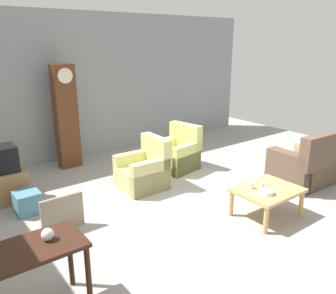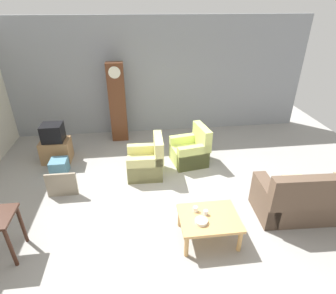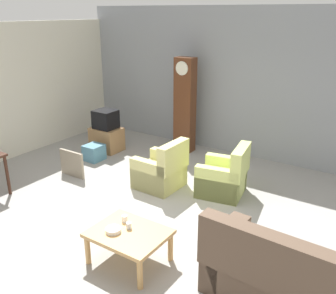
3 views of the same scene
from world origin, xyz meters
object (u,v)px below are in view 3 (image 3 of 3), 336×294
at_px(armchair_olive_far, 224,178).
at_px(couch_floral, 301,287).
at_px(tv_crt, 106,119).
at_px(cup_white_porcelain, 125,219).
at_px(coffee_table_wood, 129,236).
at_px(cup_blue_rimmed, 129,226).
at_px(storage_box_blue, 94,152).
at_px(bowl_white_stacked, 113,230).
at_px(grandfather_clock, 185,105).
at_px(framed_picture_leaning, 72,164).
at_px(armchair_olive_near, 161,172).
at_px(tv_stand_cabinet, 107,139).

bearing_deg(armchair_olive_far, couch_floral, -47.92).
height_order(tv_crt, cup_white_porcelain, tv_crt).
height_order(coffee_table_wood, tv_crt, tv_crt).
height_order(coffee_table_wood, cup_blue_rimmed, cup_blue_rimmed).
xyz_separation_m(storage_box_blue, bowl_white_stacked, (2.73, -2.42, 0.30)).
xyz_separation_m(couch_floral, coffee_table_wood, (-2.08, -0.32, 0.03)).
height_order(grandfather_clock, framed_picture_leaning, grandfather_clock).
height_order(armchair_olive_near, cup_blue_rimmed, armchair_olive_near).
bearing_deg(coffee_table_wood, bowl_white_stacked, -144.87).
xyz_separation_m(cup_white_porcelain, cup_blue_rimmed, (0.15, -0.09, -0.00)).
distance_m(tv_crt, cup_blue_rimmed, 4.17).
distance_m(armchair_olive_far, cup_blue_rimmed, 2.37).
height_order(armchair_olive_near, bowl_white_stacked, armchair_olive_near).
xyz_separation_m(coffee_table_wood, grandfather_clock, (-1.56, 3.92, 0.69)).
xyz_separation_m(armchair_olive_far, cup_white_porcelain, (-0.37, -2.26, 0.19)).
bearing_deg(storage_box_blue, cup_white_porcelain, -38.59).
height_order(armchair_olive_near, storage_box_blue, armchair_olive_near).
relative_size(coffee_table_wood, bowl_white_stacked, 4.86).
height_order(tv_crt, framed_picture_leaning, tv_crt).
relative_size(cup_white_porcelain, cup_blue_rimmed, 1.09).
bearing_deg(tv_crt, tv_stand_cabinet, 0.00).
height_order(tv_stand_cabinet, cup_white_porcelain, tv_stand_cabinet).
height_order(grandfather_clock, cup_white_porcelain, grandfather_clock).
distance_m(couch_floral, storage_box_blue, 5.35).
bearing_deg(couch_floral, armchair_olive_near, 150.15).
xyz_separation_m(armchair_olive_near, grandfather_clock, (-0.66, 1.89, 0.77)).
distance_m(grandfather_clock, storage_box_blue, 2.28).
height_order(coffee_table_wood, storage_box_blue, coffee_table_wood).
bearing_deg(storage_box_blue, framed_picture_leaning, -73.78).
height_order(armchair_olive_near, tv_crt, tv_crt).
relative_size(couch_floral, cup_blue_rimmed, 25.88).
xyz_separation_m(coffee_table_wood, tv_stand_cabinet, (-3.07, 2.92, -0.11)).
bearing_deg(armchair_olive_far, cup_blue_rimmed, -95.45).
xyz_separation_m(armchair_olive_far, tv_stand_cabinet, (-3.25, 0.50, -0.04)).
xyz_separation_m(tv_stand_cabinet, storage_box_blue, (0.18, -0.62, -0.10)).
relative_size(tv_stand_cabinet, storage_box_blue, 1.74).
height_order(framed_picture_leaning, cup_white_porcelain, cup_white_porcelain).
xyz_separation_m(coffee_table_wood, tv_crt, (-3.07, 2.92, 0.37)).
distance_m(armchair_olive_far, tv_stand_cabinet, 3.29).
xyz_separation_m(grandfather_clock, bowl_white_stacked, (1.40, -4.03, -0.60)).
bearing_deg(tv_stand_cabinet, framed_picture_leaning, -73.61).
relative_size(coffee_table_wood, cup_blue_rimmed, 11.62).
xyz_separation_m(couch_floral, armchair_olive_far, (-1.90, 2.10, -0.05)).
bearing_deg(cup_white_porcelain, bowl_white_stacked, -81.99).
xyz_separation_m(armchair_olive_far, grandfather_clock, (-1.74, 1.50, 0.77)).
height_order(storage_box_blue, cup_blue_rimmed, cup_blue_rimmed).
bearing_deg(tv_stand_cabinet, armchair_olive_near, -22.39).
height_order(armchair_olive_far, framed_picture_leaning, armchair_olive_far).
distance_m(tv_stand_cabinet, cup_blue_rimmed, 4.17).
bearing_deg(couch_floral, bowl_white_stacked, -169.13).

